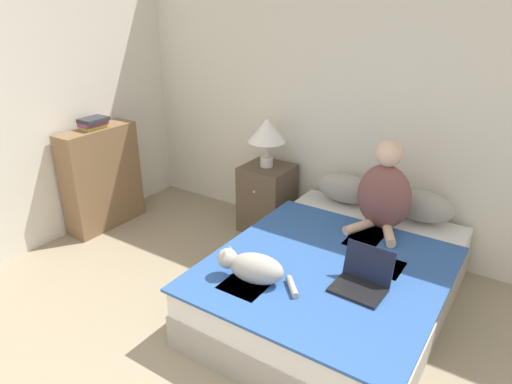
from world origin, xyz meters
The scene contains 12 objects.
wall_back centered at (0.00, 3.12, 1.27)m, with size 5.97×0.05×2.55m.
wall_side centered at (-2.51, 1.55, 1.27)m, with size 0.05×4.10×2.55m.
bed centered at (0.08, 2.07, 0.22)m, with size 1.46×1.95×0.44m.
pillow_near centered at (-0.24, 2.91, 0.56)m, with size 0.51×0.24×0.25m.
pillow_far centered at (0.40, 2.91, 0.56)m, with size 0.51×0.24×0.25m.
person_sitting centered at (0.18, 2.62, 0.72)m, with size 0.41×0.40×0.69m.
cat_tabby centered at (-0.24, 1.49, 0.53)m, with size 0.56×0.26×0.20m.
laptop_open centered at (0.35, 1.80, 0.49)m, with size 0.32×0.29×0.24m.
nightstand centered at (-0.98, 2.84, 0.32)m, with size 0.43×0.44×0.63m.
table_lamp centered at (-0.99, 2.83, 0.96)m, with size 0.34×0.34×0.45m.
bookshelf centered at (-2.33, 2.04, 0.48)m, with size 0.25×0.75×0.97m.
book_stack_top centered at (-2.33, 2.04, 1.02)m, with size 0.18×0.25×0.10m.
Camera 1 is at (1.10, -0.49, 2.07)m, focal length 32.00 mm.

